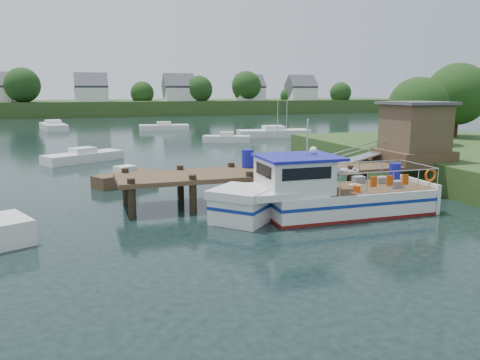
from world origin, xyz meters
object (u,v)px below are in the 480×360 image
object	(u,v)px
lobster_boat	(321,195)
moored_rowboat	(125,178)
dock	(372,147)
moored_far	(164,127)
moored_d	(53,126)
moored_c	(273,133)
moored_b	(227,138)
moored_a	(83,156)

from	to	relation	value
lobster_boat	moored_rowboat	world-z (taller)	lobster_boat
dock	lobster_boat	distance (m)	5.95
moored_far	moored_d	size ratio (longest dim) A/B	0.83
moored_rowboat	moored_c	xyz separation A→B (m)	(17.79, 21.78, 0.08)
lobster_boat	moored_d	xyz separation A→B (m)	(-12.53, 48.81, -0.38)
dock	moored_b	bearing A→B (deg)	90.69
lobster_boat	moored_c	size ratio (longest dim) A/B	1.22
moored_a	moored_c	xyz separation A→B (m)	(19.89, 12.36, 0.08)
moored_a	moored_c	size ratio (longest dim) A/B	0.71
moored_d	moored_a	bearing A→B (deg)	-64.77
lobster_boat	moored_a	bearing A→B (deg)	117.44
moored_a	moored_b	world-z (taller)	moored_a
moored_c	moored_d	distance (m)	29.48
moored_rowboat	dock	bearing A→B (deg)	-26.20
moored_rowboat	moored_far	world-z (taller)	moored_far
dock	moored_d	bearing A→B (deg)	110.76
moored_far	moored_c	bearing A→B (deg)	-61.07
lobster_boat	moored_a	xyz separation A→B (m)	(-9.07, 18.46, -0.47)
moored_rowboat	moored_b	bearing A→B (deg)	57.87
moored_rowboat	moored_b	size ratio (longest dim) A/B	0.75
moored_a	moored_c	world-z (taller)	moored_c
moored_far	moored_c	distance (m)	16.26
dock	lobster_boat	bearing A→B (deg)	-144.08
moored_rowboat	moored_c	bearing A→B (deg)	50.39
dock	moored_a	world-z (taller)	dock
moored_rowboat	moored_a	distance (m)	9.66
dock	moored_b	size ratio (longest dim) A/B	3.43
moored_d	dock	bearing A→B (deg)	-50.51
moored_b	moored_rowboat	bearing A→B (deg)	-134.86
moored_d	moored_rowboat	bearing A→B (deg)	-63.30
dock	lobster_boat	world-z (taller)	lobster_boat
moored_far	moored_d	bearing A→B (deg)	151.37
lobster_boat	moored_c	distance (m)	32.66
moored_a	moored_d	xyz separation A→B (m)	(-3.46, 30.35, 0.09)
dock	moored_rowboat	size ratio (longest dim) A/B	4.55
moored_b	moored_d	distance (m)	27.30
lobster_boat	moored_c	xyz separation A→B (m)	(10.82, 30.82, -0.39)
moored_rowboat	moored_d	size ratio (longest dim) A/B	0.47
lobster_boat	moored_far	distance (m)	43.79
moored_far	moored_rowboat	bearing A→B (deg)	-111.13
moored_rowboat	moored_a	world-z (taller)	moored_rowboat
dock	moored_b	xyz separation A→B (m)	(-0.29, 24.00, -1.86)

